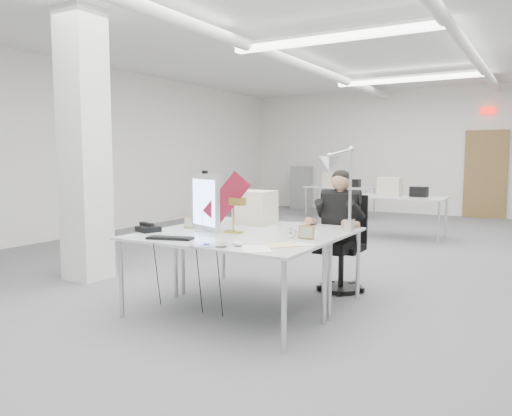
# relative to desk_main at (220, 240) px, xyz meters

# --- Properties ---
(room_shell) EXTENTS (10.04, 14.04, 3.24)m
(room_shell) POSITION_rel_desk_main_xyz_m (0.04, 2.63, 0.95)
(room_shell) COLOR #5C5C5F
(room_shell) RESTS_ON ground
(desk_main) EXTENTS (1.80, 0.90, 0.02)m
(desk_main) POSITION_rel_desk_main_xyz_m (0.00, 0.00, 0.00)
(desk_main) COLOR silver
(desk_main) RESTS_ON room_shell
(desk_second) EXTENTS (1.80, 0.90, 0.02)m
(desk_second) POSITION_rel_desk_main_xyz_m (0.00, 0.90, 0.00)
(desk_second) COLOR silver
(desk_second) RESTS_ON room_shell
(bg_desk_a) EXTENTS (1.60, 0.80, 0.02)m
(bg_desk_a) POSITION_rel_desk_main_xyz_m (0.20, 5.50, 0.00)
(bg_desk_a) COLOR silver
(bg_desk_a) RESTS_ON room_shell
(bg_desk_b) EXTENTS (1.60, 0.80, 0.02)m
(bg_desk_b) POSITION_rel_desk_main_xyz_m (-1.80, 7.70, 0.00)
(bg_desk_b) COLOR silver
(bg_desk_b) RESTS_ON room_shell
(filing_cabinet) EXTENTS (0.45, 0.55, 1.20)m
(filing_cabinet) POSITION_rel_desk_main_xyz_m (-3.50, 9.15, -0.14)
(filing_cabinet) COLOR gray
(filing_cabinet) RESTS_ON room_shell
(office_chair) EXTENTS (0.62, 0.62, 1.14)m
(office_chair) POSITION_rel_desk_main_xyz_m (0.57, 1.53, -0.17)
(office_chair) COLOR black
(office_chair) RESTS_ON room_shell
(seated_person) EXTENTS (0.53, 0.64, 0.88)m
(seated_person) POSITION_rel_desk_main_xyz_m (0.57, 1.48, 0.16)
(seated_person) COLOR black
(seated_person) RESTS_ON office_chair
(monitor) EXTENTS (0.44, 0.21, 0.56)m
(monitor) POSITION_rel_desk_main_xyz_m (-0.40, 0.32, 0.29)
(monitor) COLOR silver
(monitor) RESTS_ON desk_main
(pennant) EXTENTS (0.47, 0.15, 0.52)m
(pennant) POSITION_rel_desk_main_xyz_m (-0.12, 0.29, 0.35)
(pennant) COLOR maroon
(pennant) RESTS_ON monitor
(keyboard) EXTENTS (0.43, 0.25, 0.02)m
(keyboard) POSITION_rel_desk_main_xyz_m (-0.37, -0.25, 0.02)
(keyboard) COLOR black
(keyboard) RESTS_ON desk_main
(laptop) EXTENTS (0.37, 0.30, 0.03)m
(laptop) POSITION_rel_desk_main_xyz_m (0.15, -0.41, 0.03)
(laptop) COLOR #B4B4B9
(laptop) RESTS_ON desk_main
(mouse) EXTENTS (0.12, 0.09, 0.04)m
(mouse) POSITION_rel_desk_main_xyz_m (0.33, -0.23, 0.03)
(mouse) COLOR silver
(mouse) RESTS_ON desk_main
(bankers_lamp) EXTENTS (0.29, 0.18, 0.31)m
(bankers_lamp) POSITION_rel_desk_main_xyz_m (-0.09, 0.35, 0.17)
(bankers_lamp) COLOR gold
(bankers_lamp) RESTS_ON desk_main
(desk_phone) EXTENTS (0.26, 0.24, 0.05)m
(desk_phone) POSITION_rel_desk_main_xyz_m (-0.85, -0.01, 0.04)
(desk_phone) COLOR black
(desk_phone) RESTS_ON desk_main
(picture_frame_left) EXTENTS (0.15, 0.10, 0.12)m
(picture_frame_left) POSITION_rel_desk_main_xyz_m (-0.62, 0.39, 0.07)
(picture_frame_left) COLOR #A67E47
(picture_frame_left) RESTS_ON desk_main
(picture_frame_right) EXTENTS (0.16, 0.04, 0.12)m
(picture_frame_right) POSITION_rel_desk_main_xyz_m (0.67, 0.37, 0.07)
(picture_frame_right) COLOR olive
(picture_frame_right) RESTS_ON desk_main
(desk_clock) EXTENTS (0.09, 0.03, 0.09)m
(desk_clock) POSITION_rel_desk_main_xyz_m (0.53, 0.37, 0.06)
(desk_clock) COLOR #A4A5A9
(desk_clock) RESTS_ON desk_main
(paper_stack_a) EXTENTS (0.36, 0.38, 0.01)m
(paper_stack_a) POSITION_rel_desk_main_xyz_m (0.53, -0.27, 0.02)
(paper_stack_a) COLOR white
(paper_stack_a) RESTS_ON desk_main
(paper_stack_b) EXTENTS (0.32, 0.33, 0.01)m
(paper_stack_b) POSITION_rel_desk_main_xyz_m (0.63, -0.04, 0.02)
(paper_stack_b) COLOR #E4CB88
(paper_stack_b) RESTS_ON desk_main
(paper_stack_c) EXTENTS (0.19, 0.15, 0.01)m
(paper_stack_c) POSITION_rel_desk_main_xyz_m (0.78, 0.10, 0.02)
(paper_stack_c) COLOR silver
(paper_stack_c) RESTS_ON desk_main
(beige_monitor) EXTENTS (0.38, 0.36, 0.36)m
(beige_monitor) POSITION_rel_desk_main_xyz_m (-0.23, 1.00, 0.19)
(beige_monitor) COLOR beige
(beige_monitor) RESTS_ON desk_second
(architect_lamp) EXTENTS (0.29, 0.71, 0.90)m
(architect_lamp) POSITION_rel_desk_main_xyz_m (0.85, 0.74, 0.46)
(architect_lamp) COLOR #B7B8BC
(architect_lamp) RESTS_ON desk_second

